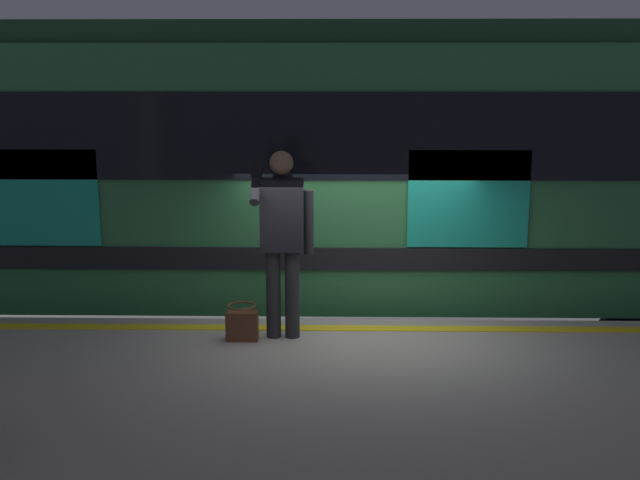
# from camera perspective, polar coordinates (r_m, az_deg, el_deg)

# --- Properties ---
(ground_plane) EXTENTS (23.40, 23.40, 0.00)m
(ground_plane) POSITION_cam_1_polar(r_m,az_deg,el_deg) (8.39, 2.49, -12.58)
(ground_plane) COLOR #3D3D3F
(platform) EXTENTS (13.90, 3.65, 1.03)m
(platform) POSITION_cam_1_polar(r_m,az_deg,el_deg) (6.52, 2.92, -15.12)
(platform) COLOR #9E998E
(platform) RESTS_ON ground
(safety_line) EXTENTS (13.63, 0.16, 0.01)m
(safety_line) POSITION_cam_1_polar(r_m,az_deg,el_deg) (7.73, 2.61, -6.52)
(safety_line) COLOR yellow
(safety_line) RESTS_ON platform
(track_rail_near) EXTENTS (18.08, 0.08, 0.16)m
(track_rail_near) POSITION_cam_1_polar(r_m,az_deg,el_deg) (9.35, 2.33, -9.39)
(track_rail_near) COLOR slate
(track_rail_near) RESTS_ON ground
(track_rail_far) EXTENTS (18.08, 0.08, 0.16)m
(track_rail_far) POSITION_cam_1_polar(r_m,az_deg,el_deg) (10.70, 2.17, -6.60)
(track_rail_far) COLOR slate
(track_rail_far) RESTS_ON ground
(train_carriage) EXTENTS (12.83, 2.96, 3.90)m
(train_carriage) POSITION_cam_1_polar(r_m,az_deg,el_deg) (9.52, -4.09, 5.91)
(train_carriage) COLOR #2D723F
(train_carriage) RESTS_ON ground
(passenger) EXTENTS (0.57, 0.55, 1.79)m
(passenger) POSITION_cam_1_polar(r_m,az_deg,el_deg) (7.24, -2.79, 0.81)
(passenger) COLOR #262628
(passenger) RESTS_ON platform
(handbag) EXTENTS (0.30, 0.28, 0.35)m
(handbag) POSITION_cam_1_polar(r_m,az_deg,el_deg) (7.39, -5.77, -6.16)
(handbag) COLOR #59331E
(handbag) RESTS_ON platform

